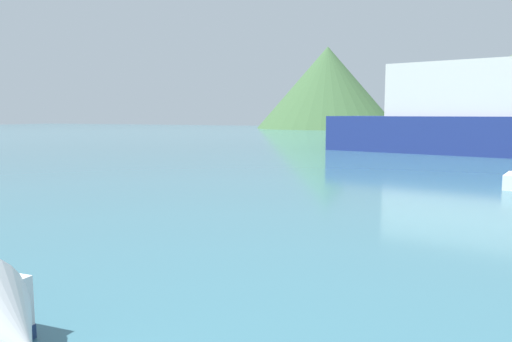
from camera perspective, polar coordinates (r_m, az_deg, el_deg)
hill_west at (r=110.09m, az=8.14°, el=9.41°), size 30.32×30.32×17.43m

